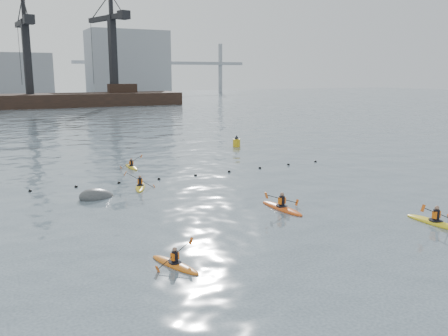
{
  "coord_description": "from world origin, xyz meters",
  "views": [
    {
      "loc": [
        -10.41,
        -10.93,
        7.82
      ],
      "look_at": [
        1.02,
        11.52,
        2.8
      ],
      "focal_mm": 38.0,
      "sensor_mm": 36.0,
      "label": 1
    }
  ],
  "objects_px": {
    "kayaker_1": "(436,222)",
    "nav_buoy": "(237,143)",
    "kayaker_3": "(140,186)",
    "kayaker_4": "(282,207)",
    "mooring_buoy": "(97,198)",
    "kayaker_0": "(175,264)",
    "kayaker_5": "(131,167)"
  },
  "relations": [
    {
      "from": "kayaker_1",
      "to": "mooring_buoy",
      "type": "height_order",
      "value": "kayaker_1"
    },
    {
      "from": "mooring_buoy",
      "to": "kayaker_0",
      "type": "bearing_deg",
      "value": -87.79
    },
    {
      "from": "kayaker_4",
      "to": "kayaker_1",
      "type": "bearing_deg",
      "value": 128.35
    },
    {
      "from": "kayaker_1",
      "to": "kayaker_4",
      "type": "bearing_deg",
      "value": 129.56
    },
    {
      "from": "kayaker_1",
      "to": "kayaker_5",
      "type": "height_order",
      "value": "kayaker_1"
    },
    {
      "from": "kayaker_1",
      "to": "kayaker_4",
      "type": "height_order",
      "value": "kayaker_1"
    },
    {
      "from": "kayaker_0",
      "to": "kayaker_5",
      "type": "distance_m",
      "value": 21.77
    },
    {
      "from": "kayaker_1",
      "to": "kayaker_4",
      "type": "distance_m",
      "value": 8.31
    },
    {
      "from": "mooring_buoy",
      "to": "nav_buoy",
      "type": "xyz_separation_m",
      "value": [
        18.33,
        14.98,
        0.44
      ]
    },
    {
      "from": "kayaker_4",
      "to": "kayaker_5",
      "type": "xyz_separation_m",
      "value": [
        -4.32,
        16.35,
        -0.02
      ]
    },
    {
      "from": "kayaker_4",
      "to": "kayaker_5",
      "type": "distance_m",
      "value": 16.91
    },
    {
      "from": "kayaker_3",
      "to": "kayaker_4",
      "type": "height_order",
      "value": "kayaker_3"
    },
    {
      "from": "kayaker_0",
      "to": "kayaker_4",
      "type": "xyz_separation_m",
      "value": [
        8.64,
        4.99,
        0.02
      ]
    },
    {
      "from": "nav_buoy",
      "to": "kayaker_3",
      "type": "bearing_deg",
      "value": -137.97
    },
    {
      "from": "kayaker_0",
      "to": "kayaker_3",
      "type": "height_order",
      "value": "kayaker_3"
    },
    {
      "from": "kayaker_0",
      "to": "kayaker_3",
      "type": "distance_m",
      "value": 14.3
    },
    {
      "from": "kayaker_1",
      "to": "nav_buoy",
      "type": "height_order",
      "value": "nav_buoy"
    },
    {
      "from": "kayaker_3",
      "to": "mooring_buoy",
      "type": "xyz_separation_m",
      "value": [
        -3.32,
        -1.45,
        -0.1
      ]
    },
    {
      "from": "kayaker_0",
      "to": "kayaker_5",
      "type": "bearing_deg",
      "value": 59.19
    },
    {
      "from": "kayaker_3",
      "to": "mooring_buoy",
      "type": "relative_size",
      "value": 1.3
    },
    {
      "from": "mooring_buoy",
      "to": "nav_buoy",
      "type": "distance_m",
      "value": 23.68
    },
    {
      "from": "kayaker_4",
      "to": "nav_buoy",
      "type": "height_order",
      "value": "nav_buoy"
    },
    {
      "from": "mooring_buoy",
      "to": "nav_buoy",
      "type": "height_order",
      "value": "nav_buoy"
    },
    {
      "from": "kayaker_4",
      "to": "kayaker_0",
      "type": "bearing_deg",
      "value": 25.14
    },
    {
      "from": "kayaker_4",
      "to": "mooring_buoy",
      "type": "relative_size",
      "value": 1.52
    },
    {
      "from": "kayaker_0",
      "to": "nav_buoy",
      "type": "relative_size",
      "value": 2.0
    },
    {
      "from": "kayaker_0",
      "to": "kayaker_4",
      "type": "bearing_deg",
      "value": 10.63
    },
    {
      "from": "kayaker_3",
      "to": "kayaker_1",
      "type": "bearing_deg",
      "value": -33.62
    },
    {
      "from": "kayaker_4",
      "to": "kayaker_5",
      "type": "bearing_deg",
      "value": -80.07
    },
    {
      "from": "kayaker_5",
      "to": "kayaker_1",
      "type": "bearing_deg",
      "value": -67.21
    },
    {
      "from": "kayaker_4",
      "to": "nav_buoy",
      "type": "relative_size",
      "value": 2.53
    },
    {
      "from": "nav_buoy",
      "to": "kayaker_0",
      "type": "bearing_deg",
      "value": -122.93
    }
  ]
}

